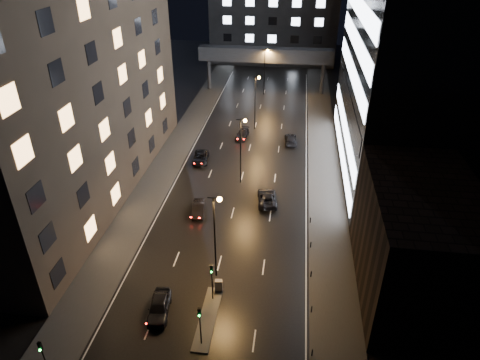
{
  "coord_description": "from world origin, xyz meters",
  "views": [
    {
      "loc": [
        7.23,
        -26.23,
        32.44
      ],
      "look_at": [
        0.73,
        21.94,
        4.0
      ],
      "focal_mm": 32.0,
      "sensor_mm": 36.0,
      "label": 1
    }
  ],
  "objects_px": {
    "car_away_d": "(242,134)",
    "utility_cabinet": "(219,285)",
    "car_toward_a": "(267,198)",
    "car_toward_b": "(291,139)",
    "car_away_b": "(199,209)",
    "car_away_a": "(159,307)",
    "car_away_c": "(201,158)"
  },
  "relations": [
    {
      "from": "car_away_a",
      "to": "car_away_d",
      "type": "relative_size",
      "value": 1.02
    },
    {
      "from": "car_away_d",
      "to": "utility_cabinet",
      "type": "bearing_deg",
      "value": -80.29
    },
    {
      "from": "car_toward_a",
      "to": "car_away_c",
      "type": "bearing_deg",
      "value": -50.16
    },
    {
      "from": "car_away_c",
      "to": "car_away_d",
      "type": "xyz_separation_m",
      "value": [
        5.48,
        9.92,
        -0.03
      ]
    },
    {
      "from": "car_away_c",
      "to": "car_away_d",
      "type": "height_order",
      "value": "car_away_c"
    },
    {
      "from": "car_away_a",
      "to": "utility_cabinet",
      "type": "bearing_deg",
      "value": 27.46
    },
    {
      "from": "car_toward_a",
      "to": "car_away_b",
      "type": "bearing_deg",
      "value": 15.67
    },
    {
      "from": "car_away_a",
      "to": "car_toward_a",
      "type": "bearing_deg",
      "value": 59.96
    },
    {
      "from": "car_away_a",
      "to": "utility_cabinet",
      "type": "xyz_separation_m",
      "value": [
        5.22,
        3.62,
        0.01
      ]
    },
    {
      "from": "car_toward_a",
      "to": "car_toward_b",
      "type": "distance_m",
      "value": 19.79
    },
    {
      "from": "car_away_a",
      "to": "car_away_d",
      "type": "distance_m",
      "value": 41.74
    },
    {
      "from": "car_away_d",
      "to": "car_toward_a",
      "type": "relative_size",
      "value": 0.87
    },
    {
      "from": "car_away_b",
      "to": "car_toward_a",
      "type": "height_order",
      "value": "car_toward_a"
    },
    {
      "from": "car_away_a",
      "to": "car_away_b",
      "type": "bearing_deg",
      "value": 82.46
    },
    {
      "from": "car_away_d",
      "to": "utility_cabinet",
      "type": "xyz_separation_m",
      "value": [
        2.52,
        -38.03,
        0.14
      ]
    },
    {
      "from": "car_away_c",
      "to": "utility_cabinet",
      "type": "xyz_separation_m",
      "value": [
        8.0,
        -28.11,
        0.12
      ]
    },
    {
      "from": "car_away_d",
      "to": "car_toward_b",
      "type": "distance_m",
      "value": 8.77
    },
    {
      "from": "car_toward_a",
      "to": "utility_cabinet",
      "type": "xyz_separation_m",
      "value": [
        -3.63,
        -17.45,
        0.08
      ]
    },
    {
      "from": "car_away_b",
      "to": "utility_cabinet",
      "type": "distance_m",
      "value": 14.61
    },
    {
      "from": "car_away_a",
      "to": "car_away_b",
      "type": "height_order",
      "value": "car_away_a"
    },
    {
      "from": "car_toward_a",
      "to": "car_away_a",
      "type": "bearing_deg",
      "value": 59.59
    },
    {
      "from": "car_away_b",
      "to": "car_away_c",
      "type": "distance_m",
      "value": 14.72
    },
    {
      "from": "car_toward_a",
      "to": "car_toward_b",
      "type": "height_order",
      "value": "car_toward_a"
    },
    {
      "from": "car_away_a",
      "to": "car_away_c",
      "type": "distance_m",
      "value": 31.85
    },
    {
      "from": "car_away_a",
      "to": "car_toward_a",
      "type": "distance_m",
      "value": 22.85
    },
    {
      "from": "car_away_b",
      "to": "car_away_d",
      "type": "relative_size",
      "value": 0.92
    },
    {
      "from": "car_away_a",
      "to": "car_away_b",
      "type": "relative_size",
      "value": 1.12
    },
    {
      "from": "utility_cabinet",
      "to": "car_toward_b",
      "type": "bearing_deg",
      "value": 73.47
    },
    {
      "from": "car_toward_a",
      "to": "utility_cabinet",
      "type": "relative_size",
      "value": 4.0
    },
    {
      "from": "car_away_b",
      "to": "car_toward_b",
      "type": "distance_m",
      "value": 26.0
    },
    {
      "from": "car_toward_a",
      "to": "utility_cabinet",
      "type": "height_order",
      "value": "same"
    },
    {
      "from": "car_toward_b",
      "to": "car_away_b",
      "type": "bearing_deg",
      "value": 60.18
    }
  ]
}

